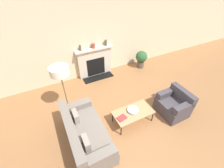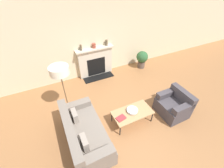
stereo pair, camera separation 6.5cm
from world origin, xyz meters
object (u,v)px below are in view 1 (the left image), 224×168
at_px(potted_plant, 141,58).
at_px(mantel_vase_center_right, 106,43).
at_px(floor_lamp, 60,74).
at_px(mantel_vase_left, 80,48).
at_px(fireplace, 95,62).
at_px(couch, 85,134).
at_px(mantel_vase_center_left, 93,46).
at_px(armchair_near, 174,105).
at_px(bowl, 133,110).
at_px(coffee_table, 133,113).
at_px(book, 122,118).

bearing_deg(potted_plant, mantel_vase_center_right, 165.86).
distance_m(floor_lamp, mantel_vase_left, 1.75).
height_order(fireplace, mantel_vase_center_right, mantel_vase_center_right).
distance_m(couch, mantel_vase_center_left, 3.21).
distance_m(fireplace, armchair_near, 3.28).
height_order(bowl, mantel_vase_center_right, mantel_vase_center_right).
bearing_deg(bowl, couch, -178.63).
bearing_deg(potted_plant, armchair_near, -103.91).
distance_m(armchair_near, floor_lamp, 3.40).
height_order(fireplace, bowl, fireplace).
bearing_deg(couch, fireplace, -26.56).
height_order(armchair_near, mantel_vase_center_right, mantel_vase_center_right).
bearing_deg(mantel_vase_left, coffee_table, -78.55).
relative_size(mantel_vase_left, potted_plant, 0.28).
xyz_separation_m(couch, floor_lamp, (-0.12, 1.30, 1.03)).
height_order(couch, armchair_near, couch).
relative_size(book, potted_plant, 0.37).
height_order(coffee_table, floor_lamp, floor_lamp).
height_order(floor_lamp, mantel_vase_center_left, floor_lamp).
bearing_deg(fireplace, bowl, -88.74).
bearing_deg(floor_lamp, couch, -84.56).
xyz_separation_m(bowl, book, (-0.40, -0.08, -0.03)).
relative_size(coffee_table, mantel_vase_center_right, 5.10).
bearing_deg(coffee_table, fireplace, 91.14).
height_order(book, mantel_vase_left, mantel_vase_left).
height_order(bowl, mantel_vase_center_left, mantel_vase_center_left).
distance_m(fireplace, coffee_table, 2.73).
xyz_separation_m(fireplace, mantel_vase_left, (-0.50, 0.01, 0.71)).
height_order(couch, bowl, couch).
height_order(couch, coffee_table, couch).
bearing_deg(armchair_near, mantel_vase_center_right, -164.20).
bearing_deg(floor_lamp, armchair_near, -28.62).
distance_m(bowl, floor_lamp, 2.20).
bearing_deg(book, armchair_near, -18.08).
bearing_deg(armchair_near, potted_plant, 166.09).
xyz_separation_m(armchair_near, book, (-1.69, 0.20, 0.10)).
bearing_deg(fireplace, coffee_table, -88.86).
bearing_deg(bowl, floor_lamp, 140.70).
bearing_deg(mantel_vase_center_right, mantel_vase_left, 180.00).
bearing_deg(floor_lamp, potted_plant, 17.01).
bearing_deg(floor_lamp, bowl, -39.30).
distance_m(book, mantel_vase_center_right, 3.05).
bearing_deg(book, mantel_vase_center_right, 61.95).
height_order(couch, potted_plant, couch).
relative_size(armchair_near, mantel_vase_center_left, 5.05).
height_order(fireplace, potted_plant, fireplace).
bearing_deg(mantel_vase_center_left, book, -96.79).
height_order(mantel_vase_center_left, potted_plant, mantel_vase_center_left).
height_order(bowl, floor_lamp, floor_lamp).
relative_size(floor_lamp, mantel_vase_center_left, 9.29).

